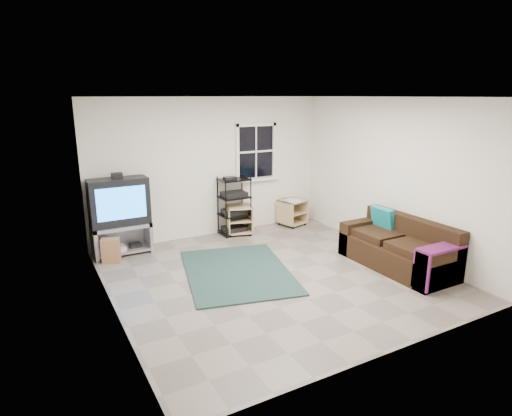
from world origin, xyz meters
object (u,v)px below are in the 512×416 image
side_table_left (239,218)px  sofa (399,249)px  side_table_right (291,210)px  av_rack (234,210)px  tv_unit (120,210)px

side_table_left → sofa: 3.09m
side_table_right → sofa: (0.23, -2.71, -0.01)m
av_rack → sofa: (1.53, -2.72, -0.19)m
side_table_left → side_table_right: bearing=-0.9°
tv_unit → av_rack: 2.16m
tv_unit → av_rack: (2.14, 0.04, -0.28)m
tv_unit → sofa: tv_unit is taller
tv_unit → av_rack: size_ratio=1.24×
tv_unit → sofa: bearing=-36.2°
av_rack → side_table_left: av_rack is taller
tv_unit → sofa: size_ratio=0.76×
tv_unit → av_rack: tv_unit is taller
side_table_left → side_table_right: same height
av_rack → side_table_right: av_rack is taller
side_table_left → sofa: sofa is taller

